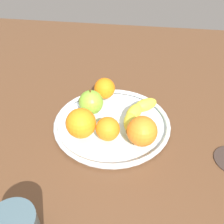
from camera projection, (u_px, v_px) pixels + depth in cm
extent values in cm
cube|color=brown|center=(112.00, 131.00, 71.74)|extent=(158.04, 158.04, 4.00)
cylinder|color=silver|center=(112.00, 125.00, 70.31)|extent=(30.48, 30.48, 0.60)
torus|color=silver|center=(112.00, 122.00, 69.75)|extent=(31.75, 31.75, 1.20)
ellipsoid|color=yellow|center=(145.00, 105.00, 72.01)|extent=(7.34, 8.02, 3.53)
ellipsoid|color=yellow|center=(134.00, 112.00, 69.48)|extent=(8.20, 6.09, 3.53)
ellipsoid|color=yellow|center=(130.00, 123.00, 65.97)|extent=(7.80, 4.45, 3.53)
ellipsoid|color=brown|center=(131.00, 132.00, 63.36)|extent=(2.30, 2.71, 2.47)
sphere|color=#81B933|center=(91.00, 102.00, 70.21)|extent=(6.83, 6.83, 6.83)
cylinder|color=#593819|center=(90.00, 91.00, 67.96)|extent=(0.44, 0.44, 1.20)
sphere|color=orange|center=(81.00, 123.00, 62.75)|extent=(7.60, 7.60, 7.60)
sphere|color=orange|center=(110.00, 129.00, 62.23)|extent=(6.00, 6.00, 6.00)
sphere|color=orange|center=(142.00, 131.00, 60.60)|extent=(7.42, 7.42, 7.42)
sphere|color=orange|center=(105.00, 88.00, 76.20)|extent=(6.30, 6.30, 6.30)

